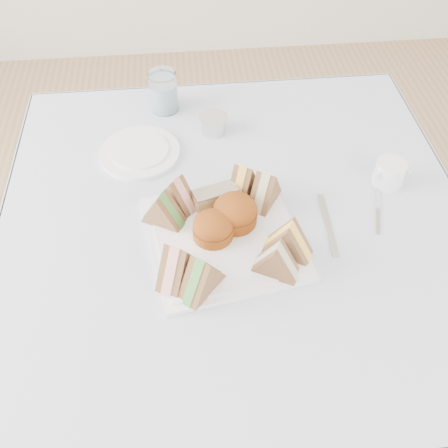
{
  "coord_description": "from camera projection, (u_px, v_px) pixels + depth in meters",
  "views": [
    {
      "loc": [
        -0.1,
        -0.72,
        1.55
      ],
      "look_at": [
        -0.03,
        -0.06,
        0.8
      ],
      "focal_mm": 40.0,
      "sensor_mm": 36.0,
      "label": 1
    }
  ],
  "objects": [
    {
      "name": "sandwich_bl_a",
      "position": [
        163.0,
        208.0,
        1.02
      ],
      "size": [
        0.1,
        0.08,
        0.08
      ],
      "primitive_type": null,
      "rotation": [
        0.0,
        0.0,
        2.63
      ],
      "color": "brown",
      "rests_on": "serving_plate"
    },
    {
      "name": "fork",
      "position": [
        378.0,
        208.0,
        1.1
      ],
      "size": [
        0.05,
        0.15,
        0.0
      ],
      "primitive_type": "cube",
      "rotation": [
        0.0,
        0.0,
        -0.3
      ],
      "color": "silver",
      "rests_on": "tablecloth"
    },
    {
      "name": "tablecloth",
      "position": [
        235.0,
        217.0,
        1.08
      ],
      "size": [
        1.02,
        1.02,
        0.01
      ],
      "primitive_type": "cube",
      "color": "silver",
      "rests_on": "table"
    },
    {
      "name": "sandwich_fr_a",
      "position": [
        289.0,
        238.0,
        0.97
      ],
      "size": [
        0.11,
        0.09,
        0.09
      ],
      "primitive_type": null,
      "rotation": [
        0.0,
        0.0,
        -0.5
      ],
      "color": "brown",
      "rests_on": "serving_plate"
    },
    {
      "name": "water_glass",
      "position": [
        164.0,
        92.0,
        1.3
      ],
      "size": [
        0.08,
        0.08,
        0.11
      ],
      "primitive_type": "cylinder",
      "rotation": [
        0.0,
        0.0,
        0.15
      ],
      "color": "white",
      "rests_on": "tablecloth"
    },
    {
      "name": "knife",
      "position": [
        328.0,
        224.0,
        1.06
      ],
      "size": [
        0.02,
        0.18,
        0.0
      ],
      "primitive_type": "cube",
      "rotation": [
        0.0,
        0.0,
        -0.04
      ],
      "color": "silver",
      "rests_on": "tablecloth"
    },
    {
      "name": "creamer_jug",
      "position": [
        389.0,
        173.0,
        1.13
      ],
      "size": [
        0.09,
        0.09,
        0.06
      ],
      "primitive_type": "cylinder",
      "rotation": [
        0.0,
        0.0,
        0.36
      ],
      "color": "white",
      "rests_on": "tablecloth"
    },
    {
      "name": "sandwich_fr_b",
      "position": [
        277.0,
        258.0,
        0.94
      ],
      "size": [
        0.1,
        0.08,
        0.08
      ],
      "primitive_type": null,
      "rotation": [
        0.0,
        0.0,
        -0.49
      ],
      "color": "brown",
      "rests_on": "serving_plate"
    },
    {
      "name": "sandwich_bl_b",
      "position": [
        177.0,
        192.0,
        1.06
      ],
      "size": [
        0.09,
        0.09,
        0.08
      ],
      "primitive_type": null,
      "rotation": [
        0.0,
        0.0,
        2.4
      ],
      "color": "brown",
      "rests_on": "serving_plate"
    },
    {
      "name": "serving_plate",
      "position": [
        224.0,
        238.0,
        1.03
      ],
      "size": [
        0.35,
        0.35,
        0.01
      ],
      "primitive_type": "cube",
      "rotation": [
        0.0,
        0.0,
        0.17
      ],
      "color": "white",
      "rests_on": "tablecloth"
    },
    {
      "name": "tea_strainer",
      "position": [
        214.0,
        125.0,
        1.26
      ],
      "size": [
        0.08,
        0.08,
        0.04
      ],
      "primitive_type": "cylinder",
      "rotation": [
        0.0,
        0.0,
        0.17
      ],
      "color": "silver",
      "rests_on": "tablecloth"
    },
    {
      "name": "scone_right",
      "position": [
        235.0,
        212.0,
        1.03
      ],
      "size": [
        0.13,
        0.13,
        0.06
      ],
      "primitive_type": "cylinder",
      "rotation": [
        0.0,
        0.0,
        0.5
      ],
      "color": "brown",
      "rests_on": "serving_plate"
    },
    {
      "name": "floor",
      "position": [
        231.0,
        368.0,
        1.64
      ],
      "size": [
        4.0,
        4.0,
        0.0
      ],
      "primitive_type": "plane",
      "color": "#9E7751",
      "rests_on": "ground"
    },
    {
      "name": "sandwich_fl_a",
      "position": [
        177.0,
        262.0,
        0.93
      ],
      "size": [
        0.09,
        0.11,
        0.09
      ],
      "primitive_type": null,
      "rotation": [
        0.0,
        0.0,
        1.02
      ],
      "color": "brown",
      "rests_on": "serving_plate"
    },
    {
      "name": "pastry_slice",
      "position": [
        215.0,
        197.0,
        1.07
      ],
      "size": [
        0.1,
        0.06,
        0.04
      ],
      "primitive_type": "cube",
      "rotation": [
        0.0,
        0.0,
        0.29
      ],
      "color": "#E7BD7C",
      "rests_on": "serving_plate"
    },
    {
      "name": "scone_left",
      "position": [
        213.0,
        227.0,
        1.01
      ],
      "size": [
        0.09,
        0.09,
        0.06
      ],
      "primitive_type": "cylinder",
      "rotation": [
        0.0,
        0.0,
        0.04
      ],
      "color": "brown",
      "rests_on": "serving_plate"
    },
    {
      "name": "sandwich_fl_b",
      "position": [
        202.0,
        274.0,
        0.91
      ],
      "size": [
        0.1,
        0.1,
        0.09
      ],
      "primitive_type": null,
      "rotation": [
        0.0,
        0.0,
        0.83
      ],
      "color": "brown",
      "rests_on": "serving_plate"
    },
    {
      "name": "table",
      "position": [
        233.0,
        308.0,
        1.36
      ],
      "size": [
        0.9,
        0.9,
        0.74
      ],
      "primitive_type": "cube",
      "color": "brown",
      "rests_on": "floor"
    },
    {
      "name": "sandwich_br_a",
      "position": [
        265.0,
        188.0,
        1.06
      ],
      "size": [
        0.09,
        0.1,
        0.08
      ],
      "primitive_type": null,
      "rotation": [
        0.0,
        0.0,
        -2.13
      ],
      "color": "brown",
      "rests_on": "serving_plate"
    },
    {
      "name": "sandwich_br_b",
      "position": [
        243.0,
        180.0,
        1.08
      ],
      "size": [
        0.08,
        0.1,
        0.08
      ],
      "primitive_type": null,
      "rotation": [
        0.0,
        0.0,
        -2.12
      ],
      "color": "brown",
      "rests_on": "serving_plate"
    },
    {
      "name": "side_plate",
      "position": [
        140.0,
        152.0,
        1.21
      ],
      "size": [
        0.2,
        0.2,
        0.01
      ],
      "primitive_type": "cylinder",
      "rotation": [
        0.0,
        0.0,
        0.03
      ],
      "color": "white",
      "rests_on": "tablecloth"
    }
  ]
}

